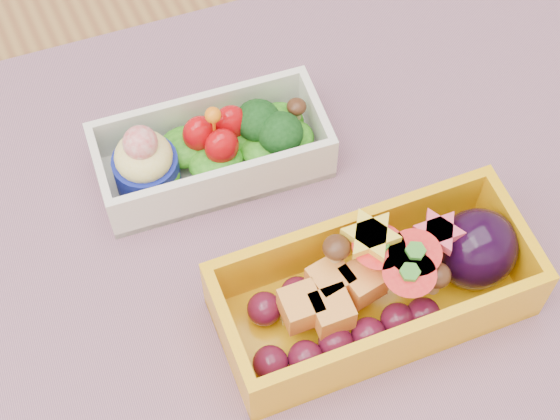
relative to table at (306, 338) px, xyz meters
name	(u,v)px	position (x,y,z in m)	size (l,w,h in m)	color
table	(306,338)	(0.00, 0.00, 0.00)	(1.20, 0.80, 0.75)	brown
placemat	(273,252)	(-0.01, 0.02, 0.10)	(0.54, 0.42, 0.00)	#8E626E
bento_white	(211,150)	(-0.02, 0.10, 0.12)	(0.15, 0.08, 0.06)	silver
bento_yellow	(382,286)	(0.03, -0.04, 0.13)	(0.19, 0.09, 0.06)	#EBA30C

